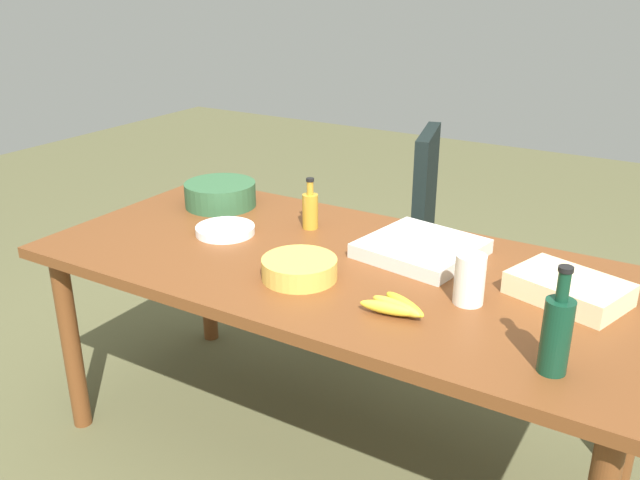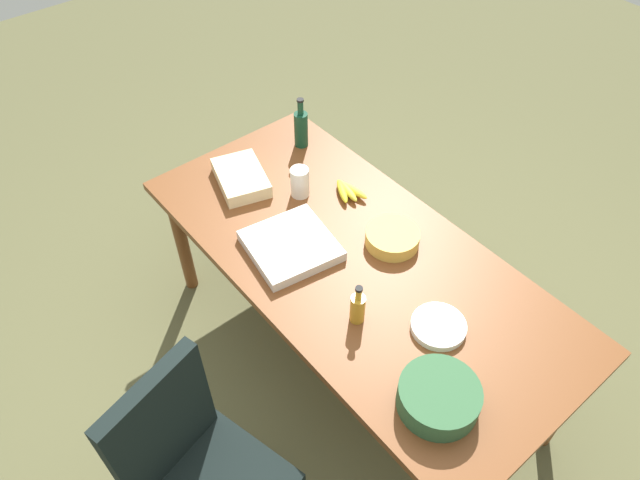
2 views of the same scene
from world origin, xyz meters
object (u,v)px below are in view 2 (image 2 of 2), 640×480
pizza_box (291,246)px  sheet_cake (241,178)px  mayo_jar (300,182)px  banana_bunch (348,191)px  conference_table (354,269)px  salad_bowl (439,397)px  chip_bowl (392,238)px  paper_plate_stack (438,327)px  dressing_bottle (358,307)px  wine_bottle (301,128)px

pizza_box → sheet_cake: 0.52m
mayo_jar → banana_bunch: mayo_jar is taller
conference_table → salad_bowl: salad_bowl is taller
chip_bowl → salad_bowl: (0.67, -0.43, 0.02)m
pizza_box → paper_plate_stack: size_ratio=1.64×
mayo_jar → banana_bunch: bearing=49.3°
banana_bunch → pizza_box: bearing=-75.5°
paper_plate_stack → mayo_jar: bearing=175.8°
pizza_box → conference_table: bearing=50.8°
banana_bunch → dressing_bottle: bearing=-38.5°
conference_table → dressing_bottle: (0.25, -0.22, 0.15)m
pizza_box → wine_bottle: wine_bottle is taller
wine_bottle → chip_bowl: bearing=-9.1°
paper_plate_stack → wine_bottle: bearing=166.0°
paper_plate_stack → mayo_jar: size_ratio=1.44×
salad_bowl → conference_table: bearing=161.0°
mayo_jar → salad_bowl: 1.23m
sheet_cake → mayo_jar: (0.25, 0.18, 0.04)m
dressing_bottle → chip_bowl: (-0.21, 0.40, -0.04)m
paper_plate_stack → salad_bowl: bearing=-47.8°
conference_table → chip_bowl: 0.22m
sheet_cake → conference_table: bearing=8.4°
salad_bowl → banana_bunch: 1.15m
mayo_jar → dressing_bottle: bearing=-21.3°
salad_bowl → banana_bunch: (-1.04, 0.49, -0.02)m
sheet_cake → mayo_jar: mayo_jar is taller
chip_bowl → banana_bunch: bearing=170.8°
dressing_bottle → banana_bunch: size_ratio=0.99×
dressing_bottle → paper_plate_stack: dressing_bottle is taller
pizza_box → paper_plate_stack: 0.73m
dressing_bottle → pizza_box: dressing_bottle is taller
paper_plate_stack → sheet_cake: sheet_cake is taller
conference_table → chip_bowl: (0.04, 0.18, 0.11)m
paper_plate_stack → sheet_cake: bearing=-175.1°
conference_table → banana_bunch: banana_bunch is taller
sheet_cake → chip_bowl: bearing=20.8°
wine_bottle → banana_bunch: (0.45, -0.07, -0.08)m
paper_plate_stack → wine_bottle: wine_bottle is taller
paper_plate_stack → banana_bunch: (-0.82, 0.25, 0.01)m
dressing_bottle → wine_bottle: size_ratio=0.70×
dressing_bottle → salad_bowl: 0.46m
paper_plate_stack → dressing_bottle: bearing=-138.3°
salad_bowl → banana_bunch: salad_bowl is taller
chip_bowl → mayo_jar: 0.53m
pizza_box → banana_bunch: bearing=113.8°
conference_table → paper_plate_stack: paper_plate_stack is taller
dressing_bottle → salad_bowl: bearing=-3.5°
dressing_bottle → mayo_jar: (-0.73, 0.28, 0.00)m
conference_table → chip_bowl: chip_bowl is taller
wine_bottle → paper_plate_stack: bearing=-14.0°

